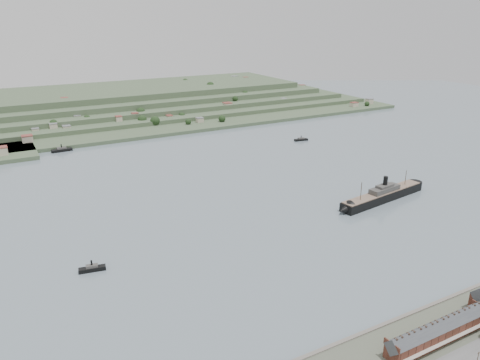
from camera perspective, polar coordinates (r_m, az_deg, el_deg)
ground at (r=346.38m, az=2.06°, el=-3.35°), size 1400.00×1400.00×0.00m
terrace_row at (r=226.89m, az=22.96°, el=-16.64°), size 55.60×9.80×11.07m
far_peninsula at (r=704.28m, az=-12.70°, el=9.10°), size 760.00×309.00×30.00m
steamship at (r=371.50m, az=16.76°, el=-1.88°), size 94.99×23.42×22.83m
tugboat at (r=276.95m, az=-17.58°, el=-10.23°), size 15.04×6.36×6.57m
ferry_west at (r=519.45m, az=-20.91°, el=3.46°), size 20.77×6.41×7.72m
ferry_east at (r=531.97m, az=7.45°, el=4.92°), size 16.27×7.20×5.90m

